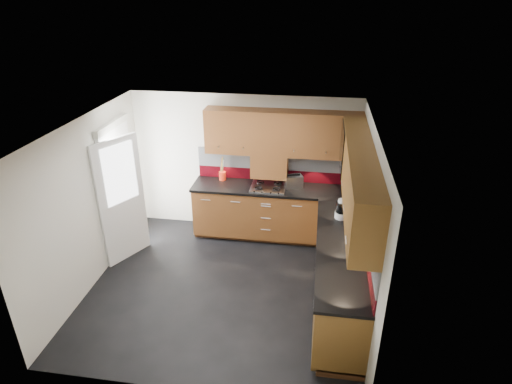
% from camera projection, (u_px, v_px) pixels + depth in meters
% --- Properties ---
extents(room, '(4.00, 3.80, 2.64)m').
position_uv_depth(room, '(220.00, 194.00, 5.57)').
color(room, black).
extents(base_cabinets, '(2.70, 3.20, 0.95)m').
position_uv_depth(base_cabinets, '(302.00, 241.00, 6.53)').
color(base_cabinets, brown).
rests_on(base_cabinets, room).
extents(countertop, '(2.72, 3.22, 0.04)m').
position_uv_depth(countertop, '(302.00, 213.00, 6.31)').
color(countertop, black).
rests_on(countertop, base_cabinets).
extents(backsplash, '(2.70, 3.20, 0.54)m').
position_uv_depth(backsplash, '(319.00, 190.00, 6.35)').
color(backsplash, maroon).
rests_on(backsplash, countertop).
extents(upper_cabinets, '(2.50, 3.20, 0.72)m').
position_uv_depth(upper_cabinets, '(318.00, 154.00, 5.95)').
color(upper_cabinets, brown).
rests_on(upper_cabinets, room).
extents(extractor_hood, '(0.60, 0.33, 0.40)m').
position_uv_depth(extractor_hood, '(270.00, 165.00, 7.06)').
color(extractor_hood, brown).
rests_on(extractor_hood, room).
extents(glass_cabinet, '(0.32, 0.80, 0.66)m').
position_uv_depth(glass_cabinet, '(352.00, 147.00, 6.13)').
color(glass_cabinet, black).
rests_on(glass_cabinet, room).
extents(back_door, '(0.42, 1.19, 2.04)m').
position_uv_depth(back_door, '(121.00, 193.00, 6.68)').
color(back_door, white).
rests_on(back_door, room).
extents(gas_hob, '(0.57, 0.50, 0.04)m').
position_uv_depth(gas_hob, '(268.00, 187.00, 7.06)').
color(gas_hob, silver).
rests_on(gas_hob, countertop).
extents(utensil_pot, '(0.12, 0.12, 0.43)m').
position_uv_depth(utensil_pot, '(222.00, 175.00, 7.32)').
color(utensil_pot, red).
rests_on(utensil_pot, countertop).
extents(toaster, '(0.33, 0.27, 0.21)m').
position_uv_depth(toaster, '(293.00, 181.00, 7.06)').
color(toaster, silver).
rests_on(toaster, countertop).
extents(food_processor, '(0.18, 0.18, 0.29)m').
position_uv_depth(food_processor, '(341.00, 210.00, 6.09)').
color(food_processor, white).
rests_on(food_processor, countertop).
extents(paper_towel, '(0.13, 0.13, 0.26)m').
position_uv_depth(paper_towel, '(351.00, 223.00, 5.74)').
color(paper_towel, white).
rests_on(paper_towel, countertop).
extents(orange_cloth, '(0.16, 0.15, 0.01)m').
position_uv_depth(orange_cloth, '(343.00, 203.00, 6.55)').
color(orange_cloth, orange).
rests_on(orange_cloth, countertop).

